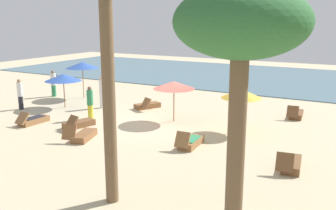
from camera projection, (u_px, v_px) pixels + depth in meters
ground_plane at (158, 123)px, 18.57m from camera, size 60.00×60.00×0.00m
ocean_water at (257, 77)px, 33.02m from camera, size 48.00×16.00×0.06m
umbrella_0 at (63, 77)px, 21.48m from camera, size 2.09×2.09×1.97m
umbrella_1 at (241, 94)px, 16.77m from camera, size 1.83×1.83×1.98m
umbrella_2 at (174, 85)px, 18.51m from camera, size 2.06×2.06×2.03m
umbrella_3 at (82, 65)px, 24.04m from camera, size 2.08×2.08×2.34m
lounger_0 at (190, 142)px, 15.20m from camera, size 0.71×1.67×0.74m
lounger_1 at (296, 114)px, 19.64m from camera, size 0.76×1.72×0.71m
lounger_2 at (291, 164)px, 12.91m from camera, size 0.80×1.72×0.73m
lounger_3 at (33, 120)px, 18.46m from camera, size 0.63×1.71×0.68m
lounger_4 at (83, 135)px, 16.06m from camera, size 1.06×1.73×0.75m
lounger_5 at (147, 105)px, 21.61m from camera, size 1.24×1.74×0.73m
lounger_6 at (78, 124)px, 17.85m from camera, size 1.01×1.77×0.71m
person_0 at (90, 103)px, 19.21m from camera, size 0.43×0.43×1.69m
person_1 at (102, 91)px, 21.57m from camera, size 0.36×0.36×1.86m
person_2 at (53, 83)px, 24.81m from camera, size 0.38×0.38×1.73m
person_3 at (20, 94)px, 21.23m from camera, size 0.43×0.43×1.75m
palm_3 at (241, 30)px, 7.37m from camera, size 2.71×2.71×5.73m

